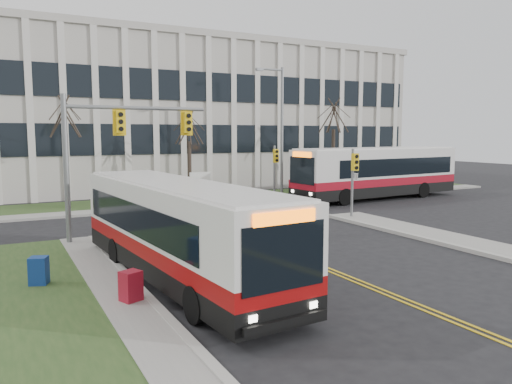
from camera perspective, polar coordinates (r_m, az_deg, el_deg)
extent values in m
plane|color=black|center=(17.99, 6.66, -8.18)|extent=(120.00, 120.00, 0.00)
cube|color=#9E9B93|center=(10.77, -10.28, -18.29)|extent=(1.20, 26.00, 0.14)
cube|color=#9E9B93|center=(33.37, -0.93, -1.13)|extent=(44.00, 1.60, 0.14)
cube|color=#2D491F|center=(35.88, -2.94, -0.61)|extent=(44.00, 5.00, 0.12)
cube|color=#B3AEA6|center=(46.79, -9.19, 8.29)|extent=(40.00, 16.00, 12.00)
cylinder|color=slate|center=(21.75, -20.86, 2.28)|extent=(0.22, 0.22, 6.20)
cylinder|color=slate|center=(22.28, -13.36, 9.33)|extent=(6.00, 0.16, 0.16)
cube|color=yellow|center=(21.93, -15.26, 7.75)|extent=(0.34, 0.24, 0.92)
cube|color=yellow|center=(22.76, -7.80, 7.87)|extent=(0.34, 0.24, 0.92)
cylinder|color=slate|center=(27.45, 10.93, 0.90)|extent=(0.14, 0.14, 3.80)
cube|color=yellow|center=(27.20, 11.25, 3.38)|extent=(0.34, 0.24, 0.92)
cylinder|color=slate|center=(34.48, 2.11, 2.17)|extent=(0.14, 0.14, 3.80)
cube|color=yellow|center=(34.23, 2.29, 4.15)|extent=(0.34, 0.24, 0.92)
cylinder|color=slate|center=(35.48, 2.98, 6.66)|extent=(0.20, 0.20, 9.20)
cylinder|color=slate|center=(35.30, 1.73, 13.82)|extent=(1.80, 0.14, 0.14)
cube|color=slate|center=(34.87, 0.40, 13.83)|extent=(0.50, 0.25, 0.18)
cylinder|color=slate|center=(34.19, -7.32, -0.27)|extent=(0.08, 0.08, 1.00)
cylinder|color=slate|center=(34.62, -5.45, -0.16)|extent=(0.08, 0.08, 1.00)
cube|color=white|center=(34.33, -6.39, 0.94)|extent=(1.50, 0.12, 1.60)
cylinder|color=#42352B|center=(32.66, -20.80, 2.21)|extent=(0.28, 0.28, 4.62)
cylinder|color=#42352B|center=(34.73, -7.60, 2.39)|extent=(0.28, 0.28, 4.09)
cylinder|color=#42352B|center=(40.24, 8.79, 3.56)|extent=(0.28, 0.28, 4.95)
cube|color=navy|center=(16.42, -23.56, -8.44)|extent=(0.63, 0.60, 0.95)
cube|color=maroon|center=(14.02, -14.11, -10.63)|extent=(0.63, 0.61, 0.95)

